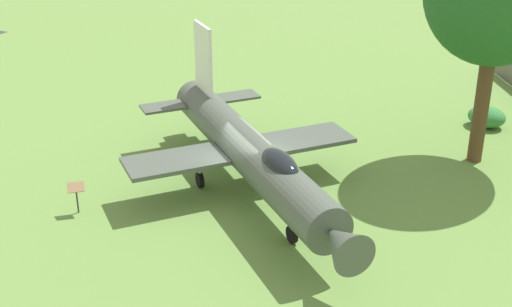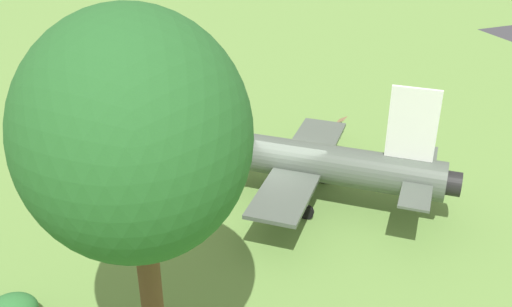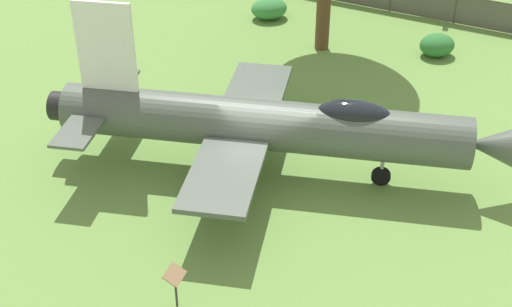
% 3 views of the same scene
% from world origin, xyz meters
% --- Properties ---
extents(ground_plane, '(200.00, 200.00, 0.00)m').
position_xyz_m(ground_plane, '(0.00, 0.00, 0.00)').
color(ground_plane, '#668E42').
extents(display_jet, '(9.99, 13.14, 5.40)m').
position_xyz_m(display_jet, '(-0.19, -0.30, 1.82)').
color(display_jet, '#4C564C').
rests_on(display_jet, ground_plane).
extents(shrub_near_fence, '(1.46, 1.72, 0.97)m').
position_xyz_m(shrub_near_fence, '(11.74, -5.28, 0.48)').
color(shrub_near_fence, '#387F3D').
rests_on(shrub_near_fence, ground_plane).
extents(info_plaque, '(0.71, 0.69, 1.14)m').
position_xyz_m(info_plaque, '(-4.62, 4.22, 0.85)').
color(info_plaque, '#333333').
rests_on(info_plaque, ground_plane).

